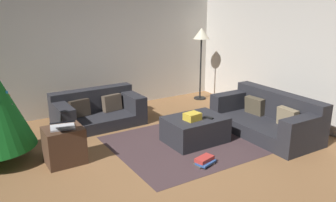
{
  "coord_description": "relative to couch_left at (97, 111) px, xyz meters",
  "views": [
    {
      "loc": [
        -2.13,
        -3.49,
        2.22
      ],
      "look_at": [
        0.49,
        0.68,
        0.75
      ],
      "focal_mm": 36.55,
      "sensor_mm": 36.0,
      "label": 1
    }
  ],
  "objects": [
    {
      "name": "book_stack",
      "position": [
        0.68,
        -2.34,
        -0.2
      ],
      "size": [
        0.32,
        0.26,
        0.11
      ],
      "color": "#4C423D",
      "rests_on": "ground_plane"
    },
    {
      "name": "corner_partition",
      "position": [
        3.22,
        -2.24,
        1.04
      ],
      "size": [
        0.12,
        6.4,
        2.6
      ],
      "primitive_type": "cube",
      "color": "beige",
      "rests_on": "ground_plane"
    },
    {
      "name": "couch_right",
      "position": [
        2.32,
        -1.97,
        0.02
      ],
      "size": [
        0.93,
        1.85,
        0.7
      ],
      "rotation": [
        0.0,
        0.0,
        1.55
      ],
      "color": "#26262B",
      "rests_on": "ground_plane"
    },
    {
      "name": "rear_partition",
      "position": [
        0.08,
        0.9,
        1.04
      ],
      "size": [
        6.4,
        0.12,
        2.6
      ],
      "primitive_type": "cube",
      "color": "beige",
      "rests_on": "ground_plane"
    },
    {
      "name": "ottoman",
      "position": [
        1.05,
        -1.6,
        -0.05
      ],
      "size": [
        0.94,
        0.69,
        0.41
      ],
      "primitive_type": "cube",
      "color": "#26262B",
      "rests_on": "ground_plane"
    },
    {
      "name": "couch_left",
      "position": [
        0.0,
        0.0,
        0.0
      ],
      "size": [
        1.56,
        0.87,
        0.63
      ],
      "rotation": [
        0.0,
        0.0,
        3.15
      ],
      "color": "#26262B",
      "rests_on": "ground_plane"
    },
    {
      "name": "ground_plane",
      "position": [
        0.08,
        -2.24,
        -0.26
      ],
      "size": [
        6.4,
        6.4,
        0.0
      ],
      "primitive_type": "plane",
      "color": "brown"
    },
    {
      "name": "area_rug",
      "position": [
        1.05,
        -1.6,
        -0.25
      ],
      "size": [
        2.6,
        2.0,
        0.01
      ],
      "primitive_type": "cube",
      "color": "#412F31",
      "rests_on": "ground_plane"
    },
    {
      "name": "gift_box",
      "position": [
        0.94,
        -1.67,
        0.21
      ],
      "size": [
        0.26,
        0.22,
        0.11
      ],
      "primitive_type": "cube",
      "rotation": [
        0.0,
        0.0,
        0.11
      ],
      "color": "gold",
      "rests_on": "ottoman"
    },
    {
      "name": "laptop",
      "position": [
        -0.96,
        -1.29,
        0.32
      ],
      "size": [
        0.4,
        0.46,
        0.18
      ],
      "color": "silver",
      "rests_on": "side_table"
    },
    {
      "name": "tv_remote",
      "position": [
        1.21,
        -1.74,
        0.17
      ],
      "size": [
        0.09,
        0.17,
        0.02
      ],
      "primitive_type": "cube",
      "rotation": [
        0.0,
        0.0,
        0.29
      ],
      "color": "black",
      "rests_on": "ottoman"
    },
    {
      "name": "side_table",
      "position": [
        -0.94,
        -1.23,
        0.0
      ],
      "size": [
        0.52,
        0.44,
        0.52
      ],
      "primitive_type": "cube",
      "color": "#4C3323",
      "rests_on": "ground_plane"
    },
    {
      "name": "corner_lamp",
      "position": [
        2.63,
        0.35,
        1.12
      ],
      "size": [
        0.36,
        0.36,
        1.62
      ],
      "color": "black",
      "rests_on": "ground_plane"
    }
  ]
}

